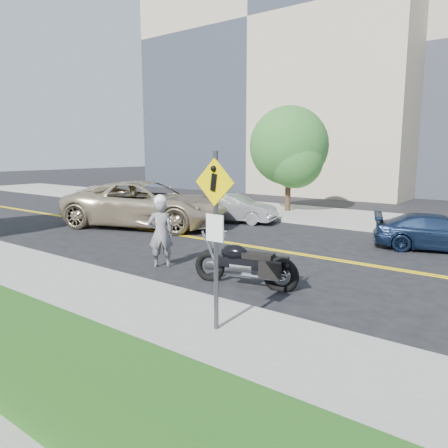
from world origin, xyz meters
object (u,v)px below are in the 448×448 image
Objects in this scene: pedestrian_sign at (215,224)px; parked_car_blue at (438,232)px; motorcyclist at (161,231)px; parked_car_white at (105,195)px; suv at (146,204)px; parked_car_silver at (234,208)px; motorcycle at (245,254)px.

pedestrian_sign is 0.76× the size of parked_car_blue.
parked_car_white is at bearing -75.31° from motorcyclist.
suv is 1.74× the size of parked_car_blue.
suv is 1.81× the size of parked_car_silver.
parked_car_blue is (17.87, -0.68, -0.05)m from parked_car_white.
parked_car_silver is at bearing -111.93° from motorcyclist.
parked_car_silver is at bearing 124.97° from pedestrian_sign.
parked_car_silver is at bearing 66.89° from parked_car_blue.
parked_car_silver is (2.19, 3.19, -0.33)m from suv.
motorcycle is 16.90m from parked_car_white.
suv is at bearing 140.35° from motorcycle.
motorcyclist is at bearing -132.35° from parked_car_white.
parked_car_white is at bearing 141.53° from motorcycle.
motorcyclist reaches higher than parked_car_white.
suv is (-5.16, 4.17, -0.04)m from motorcyclist.
motorcycle reaches higher than parked_car_white.
pedestrian_sign is 1.50× the size of motorcyclist.
motorcyclist is at bearing -172.47° from parked_car_silver.
parked_car_silver is at bearing -54.91° from suv.
pedestrian_sign is 11.54m from suv.
suv is at bearing -126.05° from parked_car_white.
pedestrian_sign is 0.44× the size of suv.
motorcycle is 9.34m from parked_car_silver.
motorcycle is at bearing 136.27° from motorcyclist.
pedestrian_sign reaches higher than parked_car_blue.
motorcyclist is 0.51× the size of parked_car_blue.
parked_car_silver is (-7.03, 10.05, -1.34)m from pedestrian_sign.
parked_car_white is at bearing 68.09° from parked_car_blue.
pedestrian_sign reaches higher than parked_car_silver.
pedestrian_sign reaches higher than parked_car_white.
parked_car_white is at bearing 74.50° from parked_car_silver.
motorcycle is at bearing 115.27° from pedestrian_sign.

